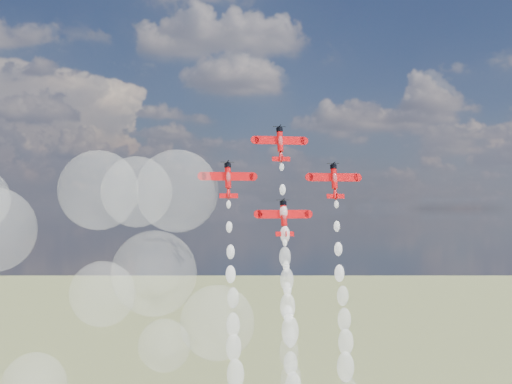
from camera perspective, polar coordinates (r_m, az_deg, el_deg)
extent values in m
cylinder|color=red|center=(164.01, 1.93, 4.09)|extent=(1.34, 2.33, 5.14)
cylinder|color=black|center=(164.81, 1.89, 4.98)|extent=(1.53, 1.69, 1.25)
cube|color=red|center=(164.41, 1.90, 4.15)|extent=(11.66, 0.60, 1.91)
cube|color=white|center=(163.82, 0.82, 4.16)|extent=(4.59, 0.14, 0.52)
cube|color=white|center=(165.26, 2.96, 4.12)|extent=(4.59, 0.14, 0.52)
cube|color=red|center=(162.68, 2.02, 2.66)|extent=(4.21, 0.33, 1.05)
cube|color=red|center=(161.96, 2.08, 2.66)|extent=(0.13, 1.84, 1.55)
ellipsoid|color=silver|center=(163.50, 1.98, 4.11)|extent=(1.05, 1.40, 2.51)
cone|color=red|center=(162.98, 2.00, 2.91)|extent=(1.34, 1.82, 2.71)
cylinder|color=red|center=(159.28, -2.26, 1.19)|extent=(1.34, 2.33, 5.14)
cylinder|color=black|center=(159.96, -2.29, 2.12)|extent=(1.53, 1.69, 1.25)
cube|color=red|center=(159.67, -2.28, 1.26)|extent=(11.66, 0.60, 1.91)
cube|color=white|center=(159.32, -3.41, 1.26)|extent=(4.59, 0.14, 0.52)
cube|color=white|center=(160.31, -1.17, 1.24)|extent=(4.59, 0.14, 0.52)
cube|color=red|center=(158.15, -2.20, -0.31)|extent=(4.21, 0.33, 1.05)
cube|color=red|center=(157.42, -2.16, -0.32)|extent=(0.13, 1.84, 1.55)
ellipsoid|color=silver|center=(158.76, -2.23, 1.20)|extent=(1.05, 1.40, 2.51)
cone|color=red|center=(158.41, -2.22, -0.05)|extent=(1.34, 1.82, 2.71)
cylinder|color=red|center=(165.03, 6.27, 1.11)|extent=(1.34, 2.33, 5.14)
cylinder|color=black|center=(165.68, 6.21, 2.01)|extent=(1.53, 1.69, 1.25)
cube|color=red|center=(165.40, 6.23, 1.18)|extent=(11.66, 0.60, 1.91)
cube|color=white|center=(164.58, 5.17, 1.18)|extent=(4.59, 0.14, 0.52)
cube|color=white|center=(166.49, 7.25, 1.16)|extent=(4.59, 0.14, 0.52)
cube|color=red|center=(163.93, 6.38, -0.34)|extent=(4.21, 0.33, 1.05)
cube|color=red|center=(163.22, 6.46, -0.35)|extent=(0.13, 1.84, 1.55)
ellipsoid|color=silver|center=(164.52, 6.33, 1.12)|extent=(1.05, 1.40, 2.51)
cone|color=red|center=(164.18, 6.35, -0.08)|extent=(1.34, 1.82, 2.71)
cylinder|color=red|center=(159.84, 2.23, -1.86)|extent=(1.34, 2.33, 5.14)
cylinder|color=black|center=(160.37, 2.18, -0.92)|extent=(1.53, 1.69, 1.25)
cube|color=red|center=(160.21, 2.20, -1.79)|extent=(11.66, 0.60, 1.91)
cube|color=white|center=(159.61, 1.09, -1.80)|extent=(4.59, 0.14, 0.52)
cube|color=white|center=(161.09, 3.28, -1.79)|extent=(4.59, 0.14, 0.52)
cube|color=red|center=(158.94, 2.32, -3.37)|extent=(4.21, 0.33, 1.05)
cube|color=red|center=(158.22, 2.38, -3.40)|extent=(0.13, 1.84, 1.55)
ellipsoid|color=silver|center=(159.32, 2.28, -1.86)|extent=(1.05, 1.40, 2.51)
cone|color=red|center=(159.16, 2.30, -3.11)|extent=(1.34, 1.82, 2.71)
sphere|color=white|center=(162.24, 2.07, 2.01)|extent=(1.02, 1.02, 1.01)
sphere|color=white|center=(160.91, 2.14, 0.19)|extent=(1.40, 1.40, 1.40)
sphere|color=white|center=(160.11, 2.21, -1.62)|extent=(1.78, 1.78, 1.78)
sphere|color=white|center=(159.26, 2.33, -3.41)|extent=(2.16, 2.16, 2.16)
sphere|color=white|center=(158.11, 2.33, -5.22)|extent=(2.55, 2.55, 2.55)
sphere|color=white|center=(157.73, 2.49, -7.03)|extent=(2.93, 2.93, 2.93)
sphere|color=white|center=(157.66, 2.55, -9.14)|extent=(3.31, 3.32, 3.31)
sphere|color=white|center=(156.86, 2.74, -11.05)|extent=(3.70, 3.70, 3.70)
sphere|color=white|center=(156.88, 2.64, -12.63)|extent=(4.08, 4.08, 4.08)
sphere|color=white|center=(157.65, 2.81, -14.82)|extent=(4.46, 4.46, 4.47)
sphere|color=white|center=(157.74, -2.20, -1.00)|extent=(1.01, 1.02, 1.01)
sphere|color=white|center=(156.72, -2.16, -2.82)|extent=(1.40, 1.40, 1.40)
sphere|color=white|center=(156.03, -2.05, -4.80)|extent=(1.78, 1.78, 1.78)
sphere|color=white|center=(155.19, -2.05, -6.60)|extent=(2.16, 2.16, 2.16)
sphere|color=white|center=(154.94, -1.85, -8.45)|extent=(2.55, 2.55, 2.55)
sphere|color=white|center=(154.39, -1.84, -10.57)|extent=(2.93, 2.93, 2.93)
sphere|color=white|center=(154.76, -1.80, -12.31)|extent=(3.32, 3.32, 3.31)
sphere|color=white|center=(154.50, -1.65, -14.39)|extent=(3.70, 3.70, 3.70)
sphere|color=white|center=(163.64, 6.46, -0.99)|extent=(1.02, 1.02, 1.01)
sphere|color=white|center=(162.67, 6.48, -2.75)|extent=(1.40, 1.40, 1.40)
sphere|color=white|center=(161.79, 6.60, -4.55)|extent=(1.78, 1.78, 1.78)
sphere|color=white|center=(161.14, 6.69, -6.48)|extent=(2.16, 2.16, 2.16)
sphere|color=white|center=(160.88, 6.95, -8.24)|extent=(2.55, 2.55, 2.55)
sphere|color=white|center=(160.70, 7.08, -10.09)|extent=(2.93, 2.93, 2.93)
sphere|color=white|center=(160.52, 7.20, -11.83)|extent=(3.31, 3.32, 3.31)
sphere|color=white|center=(159.81, 7.18, -13.71)|extent=(3.70, 3.70, 3.70)
sphere|color=white|center=(158.78, 2.33, -4.06)|extent=(1.02, 1.02, 1.01)
sphere|color=white|center=(158.13, 2.43, -5.97)|extent=(1.40, 1.40, 1.40)
sphere|color=white|center=(157.58, 2.53, -7.79)|extent=(1.78, 1.78, 1.78)
sphere|color=white|center=(157.45, 2.59, -9.74)|extent=(2.16, 2.16, 2.16)
sphere|color=white|center=(156.89, 2.77, -11.53)|extent=(2.55, 2.55, 2.55)
sphere|color=white|center=(157.07, 2.79, -13.54)|extent=(2.93, 2.93, 2.93)
sphere|color=white|center=(163.35, -12.19, -7.97)|extent=(14.60, 14.60, 14.60)
sphere|color=white|center=(163.57, -6.32, 0.08)|extent=(19.00, 19.00, 19.00)
sphere|color=white|center=(160.34, -12.50, 0.14)|extent=(17.61, 17.61, 17.61)
sphere|color=white|center=(169.78, -3.12, -10.40)|extent=(17.64, 17.64, 17.64)
sphere|color=white|center=(171.66, -8.14, -6.45)|extent=(20.36, 20.36, 20.36)
sphere|color=white|center=(172.82, -7.34, -12.08)|extent=(12.46, 12.46, 12.46)
sphere|color=white|center=(170.75, -9.52, 0.01)|extent=(16.85, 16.85, 16.85)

